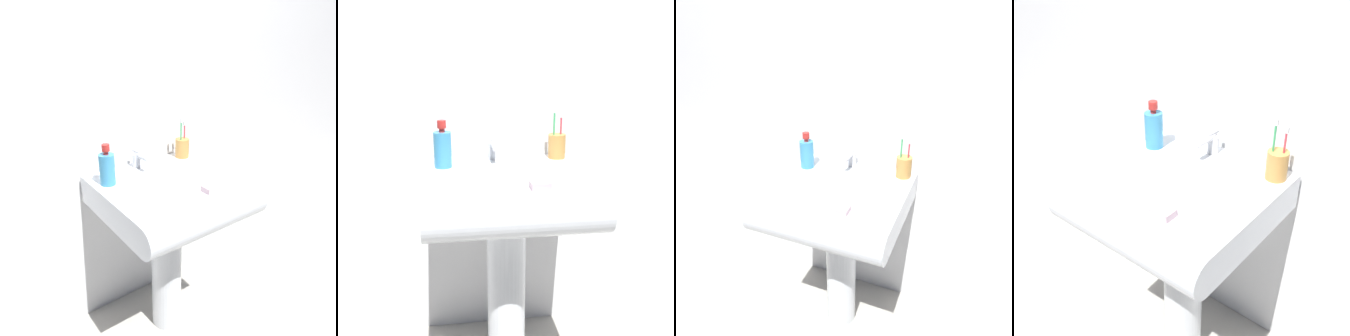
{
  "view_description": "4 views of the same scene",
  "coord_description": "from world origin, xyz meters",
  "views": [
    {
      "loc": [
        -0.74,
        -1.04,
        1.38
      ],
      "look_at": [
        0.0,
        -0.01,
        0.86
      ],
      "focal_mm": 35.0,
      "sensor_mm": 36.0,
      "label": 1
    },
    {
      "loc": [
        -0.2,
        -1.41,
        1.22
      ],
      "look_at": [
        0.0,
        0.01,
        0.82
      ],
      "focal_mm": 45.0,
      "sensor_mm": 36.0,
      "label": 2
    },
    {
      "loc": [
        0.49,
        -1.14,
        1.49
      ],
      "look_at": [
        0.01,
        0.02,
        0.88
      ],
      "focal_mm": 35.0,
      "sensor_mm": 36.0,
      "label": 3
    },
    {
      "loc": [
        0.71,
        -0.9,
        1.5
      ],
      "look_at": [
        -0.02,
        0.02,
        0.82
      ],
      "focal_mm": 45.0,
      "sensor_mm": 36.0,
      "label": 4
    }
  ],
  "objects": [
    {
      "name": "ground_plane",
      "position": [
        0.0,
        0.0,
        0.0
      ],
      "size": [
        6.0,
        6.0,
        0.0
      ],
      "primitive_type": "plane",
      "color": "#ADA89E",
      "rests_on": "ground"
    },
    {
      "name": "wall_back",
      "position": [
        0.0,
        0.3,
        1.2
      ],
      "size": [
        5.0,
        0.05,
        2.4
      ],
      "primitive_type": "cube",
      "color": "white",
      "rests_on": "ground"
    },
    {
      "name": "sink_pedestal",
      "position": [
        0.0,
        0.0,
        0.34
      ],
      "size": [
        0.14,
        0.14,
        0.67
      ],
      "primitive_type": "cylinder",
      "color": "white",
      "rests_on": "ground"
    },
    {
      "name": "sink_basin",
      "position": [
        0.0,
        -0.05,
        0.74
      ],
      "size": [
        0.57,
        0.57,
        0.13
      ],
      "color": "white",
      "rests_on": "sink_pedestal"
    },
    {
      "name": "faucet",
      "position": [
        -0.03,
        0.19,
        0.84
      ],
      "size": [
        0.04,
        0.13,
        0.08
      ],
      "color": "silver",
      "rests_on": "sink_basin"
    },
    {
      "name": "toothbrush_cup",
      "position": [
        0.23,
        0.18,
        0.85
      ],
      "size": [
        0.07,
        0.07,
        0.2
      ],
      "color": "#D19347",
      "rests_on": "sink_basin"
    },
    {
      "name": "soap_bottle",
      "position": [
        -0.22,
        0.11,
        0.87
      ],
      "size": [
        0.06,
        0.06,
        0.17
      ],
      "color": "#3F99CC",
      "rests_on": "sink_basin"
    },
    {
      "name": "bar_soap",
      "position": [
        0.08,
        -0.19,
        0.81
      ],
      "size": [
        0.06,
        0.05,
        0.02
      ],
      "primitive_type": "cube",
      "color": "silver",
      "rests_on": "sink_basin"
    }
  ]
}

